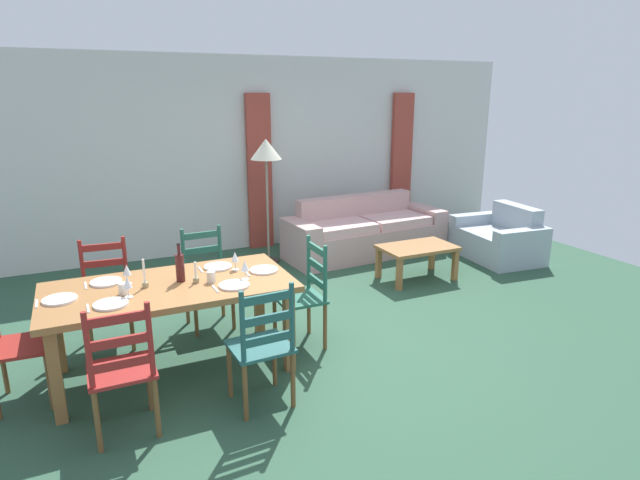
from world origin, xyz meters
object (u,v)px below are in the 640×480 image
at_px(dining_chair_near_right, 262,346).
at_px(wine_glass_far_right, 235,257).
at_px(coffee_table, 417,251).
at_px(dining_chair_near_left, 122,370).
at_px(coffee_cup_primary, 211,277).
at_px(couch, 363,233).
at_px(wine_glass_far_left, 127,271).
at_px(armchair_upholstered, 501,240).
at_px(dining_table, 171,295).
at_px(dining_chair_head_west, 12,343).
at_px(wine_glass_near_right, 245,266).
at_px(wine_glass_near_left, 127,283).
at_px(standing_lamp, 266,157).
at_px(coffee_cup_secondary, 123,289).
at_px(dining_chair_head_east, 305,294).
at_px(wine_bottle, 180,267).
at_px(dining_chair_far_right, 207,278).
at_px(dining_chair_far_left, 107,294).

distance_m(dining_chair_near_right, wine_glass_far_right, 0.99).
bearing_deg(coffee_table, dining_chair_near_left, -153.86).
bearing_deg(coffee_cup_primary, couch, 40.52).
bearing_deg(wine_glass_far_left, wine_glass_far_right, -1.74).
distance_m(dining_chair_near_right, armchair_upholstered, 4.62).
bearing_deg(dining_chair_near_left, dining_chair_near_right, -3.77).
xyz_separation_m(dining_table, coffee_cup_primary, (0.31, -0.08, 0.13)).
xyz_separation_m(dining_chair_head_west, armchair_upholstered, (5.75, 1.24, -0.23)).
distance_m(wine_glass_near_right, coffee_table, 2.79).
xyz_separation_m(wine_glass_near_left, wine_glass_far_right, (0.89, 0.27, 0.00)).
height_order(wine_glass_far_right, standing_lamp, standing_lamp).
height_order(coffee_cup_secondary, couch, coffee_cup_secondary).
xyz_separation_m(dining_chair_head_west, coffee_cup_secondary, (0.77, -0.08, 0.32)).
bearing_deg(standing_lamp, dining_chair_head_east, -101.99).
bearing_deg(coffee_table, wine_glass_near_right, -155.38).
bearing_deg(dining_chair_head_west, standing_lamp, 40.71).
xyz_separation_m(couch, standing_lamp, (-1.35, 0.18, 1.12)).
relative_size(dining_chair_near_right, wine_glass_near_right, 5.96).
height_order(dining_chair_near_right, wine_glass_near_left, dining_chair_near_right).
height_order(wine_glass_far_left, wine_glass_far_right, same).
relative_size(dining_chair_near_left, wine_bottle, 3.04).
bearing_deg(dining_chair_near_left, wine_glass_near_right, 29.70).
relative_size(dining_table, dining_chair_far_right, 1.98).
xyz_separation_m(dining_chair_head_east, wine_glass_near_right, (-0.58, -0.14, 0.38)).
bearing_deg(standing_lamp, wine_glass_near_right, -113.19).
relative_size(dining_chair_near_right, dining_chair_far_left, 1.00).
bearing_deg(wine_glass_far_left, dining_chair_far_left, 103.77).
height_order(dining_chair_far_left, wine_bottle, wine_bottle).
bearing_deg(dining_chair_head_east, wine_glass_near_right, -166.53).
height_order(dining_table, dining_chair_near_right, dining_chair_near_right).
xyz_separation_m(dining_chair_far_left, wine_glass_near_right, (1.01, -0.89, 0.38)).
xyz_separation_m(dining_chair_head_west, wine_glass_far_left, (0.83, 0.14, 0.38)).
bearing_deg(dining_chair_far_right, couch, 29.47).
distance_m(dining_table, dining_chair_near_right, 0.94).
xyz_separation_m(dining_chair_near_right, wine_glass_far_left, (-0.78, 0.93, 0.38)).
distance_m(dining_chair_near_left, dining_chair_head_west, 0.99).
height_order(dining_chair_far_left, standing_lamp, standing_lamp).
bearing_deg(dining_chair_near_left, armchair_upholstered, 21.21).
relative_size(dining_chair_head_east, standing_lamp, 0.59).
bearing_deg(wine_bottle, dining_chair_near_left, -125.37).
bearing_deg(wine_glass_far_left, coffee_table, 14.23).
relative_size(dining_chair_far_left, coffee_cup_secondary, 10.67).
bearing_deg(coffee_cup_primary, dining_chair_head_east, 5.82).
distance_m(wine_bottle, standing_lamp, 2.89).
bearing_deg(coffee_cup_primary, dining_chair_near_left, -140.01).
distance_m(dining_chair_near_right, coffee_table, 3.14).
bearing_deg(dining_chair_far_left, armchair_upholstered, 5.66).
relative_size(wine_glass_far_left, couch, 0.07).
xyz_separation_m(wine_glass_far_left, coffee_table, (3.37, 0.85, -0.51)).
height_order(wine_glass_near_left, coffee_cup_primary, wine_glass_near_left).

